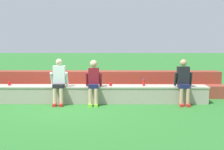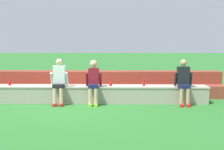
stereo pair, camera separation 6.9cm
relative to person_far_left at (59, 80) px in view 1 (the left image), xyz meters
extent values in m
plane|color=#2D752D|center=(0.36, 0.02, -0.76)|extent=(80.00, 80.00, 0.00)
cube|color=#A8A08E|center=(0.36, 0.29, -0.49)|extent=(8.55, 0.54, 0.54)
cube|color=#BCB39F|center=(0.36, 0.29, -0.24)|extent=(8.59, 0.58, 0.04)
cube|color=brown|center=(0.36, 1.13, -0.54)|extent=(10.38, 0.56, 0.43)
cube|color=brown|center=(0.36, 1.69, -0.33)|extent=(10.38, 0.56, 0.87)
cylinder|color=beige|center=(-0.10, -0.20, -0.49)|extent=(0.11, 0.11, 0.54)
cylinder|color=beige|center=(0.10, -0.20, -0.49)|extent=(0.11, 0.11, 0.54)
cube|color=red|center=(-0.10, -0.24, -0.72)|extent=(0.10, 0.22, 0.08)
cube|color=red|center=(0.10, -0.24, -0.72)|extent=(0.10, 0.22, 0.08)
cube|color=black|center=(0.00, -0.06, -0.17)|extent=(0.32, 0.33, 0.12)
cube|color=white|center=(0.00, 0.08, 0.17)|extent=(0.36, 0.20, 0.55)
sphere|color=beige|center=(0.00, 0.08, 0.56)|extent=(0.20, 0.20, 0.20)
cylinder|color=white|center=(-0.23, 0.06, 0.04)|extent=(0.08, 0.25, 0.42)
cylinder|color=white|center=(0.23, 0.06, 0.04)|extent=(0.08, 0.22, 0.42)
cylinder|color=#DBAD89|center=(0.98, -0.22, -0.49)|extent=(0.11, 0.11, 0.54)
cylinder|color=#DBAD89|center=(1.16, -0.22, -0.49)|extent=(0.11, 0.11, 0.54)
cube|color=#8CD833|center=(0.98, -0.26, -0.72)|extent=(0.10, 0.22, 0.08)
cube|color=#8CD833|center=(1.16, -0.26, -0.72)|extent=(0.10, 0.22, 0.08)
cube|color=#191E47|center=(1.07, -0.07, -0.17)|extent=(0.29, 0.36, 0.12)
cube|color=maroon|center=(1.07, 0.06, 0.13)|extent=(0.32, 0.20, 0.49)
sphere|color=#DBAD89|center=(1.07, 0.06, 0.51)|extent=(0.22, 0.22, 0.22)
cylinder|color=maroon|center=(0.86, 0.04, 0.02)|extent=(0.08, 0.17, 0.43)
cylinder|color=maroon|center=(1.28, 0.04, 0.02)|extent=(0.08, 0.17, 0.43)
cylinder|color=tan|center=(3.72, -0.21, -0.49)|extent=(0.11, 0.11, 0.54)
cylinder|color=tan|center=(3.92, -0.21, -0.49)|extent=(0.11, 0.11, 0.54)
cube|color=red|center=(3.72, -0.25, -0.72)|extent=(0.10, 0.22, 0.08)
cube|color=red|center=(3.92, -0.25, -0.72)|extent=(0.10, 0.22, 0.08)
cube|color=#191E47|center=(3.82, -0.07, -0.17)|extent=(0.33, 0.34, 0.12)
cube|color=black|center=(3.82, 0.06, 0.15)|extent=(0.36, 0.20, 0.53)
sphere|color=tan|center=(3.82, 0.06, 0.54)|extent=(0.20, 0.20, 0.20)
cylinder|color=black|center=(3.59, 0.04, 0.04)|extent=(0.08, 0.19, 0.43)
cylinder|color=black|center=(4.05, 0.04, 0.04)|extent=(0.08, 0.16, 0.43)
cylinder|color=red|center=(2.64, 0.26, -0.11)|extent=(0.07, 0.07, 0.20)
cylinder|color=blue|center=(2.64, 0.26, 0.00)|extent=(0.04, 0.04, 0.02)
cylinder|color=red|center=(-1.67, 0.34, -0.15)|extent=(0.09, 0.09, 0.13)
cylinder|color=red|center=(1.59, 0.25, -0.16)|extent=(0.09, 0.09, 0.10)
camera|label=1|loc=(1.70, -8.32, 1.17)|focal=43.94mm
camera|label=2|loc=(1.77, -8.32, 1.17)|focal=43.94mm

